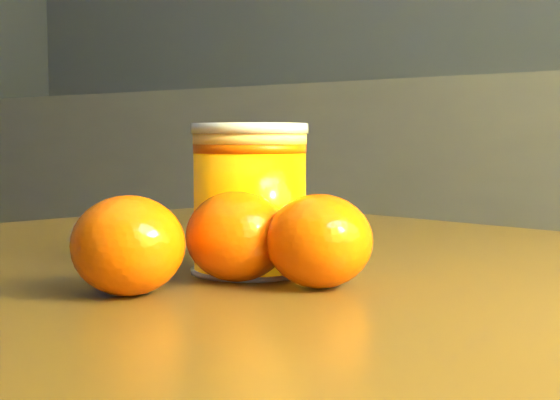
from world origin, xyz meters
The scene contains 5 objects.
kitchen_counter centered at (0.00, 1.45, 0.45)m, with size 3.15×0.60×0.90m, color #55565B.
juice_glass centered at (0.77, -0.01, 0.73)m, with size 0.08×0.08×0.09m.
orange_front centered at (0.78, -0.04, 0.71)m, with size 0.06×0.06×0.06m, color #F55A04.
orange_back centered at (0.83, -0.03, 0.71)m, with size 0.06×0.06×0.06m, color #F55A04.
orange_extra centered at (0.76, -0.11, 0.71)m, with size 0.06×0.06×0.06m, color #F55A04.
Camera 1 is at (1.08, -0.41, 0.77)m, focal length 50.00 mm.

